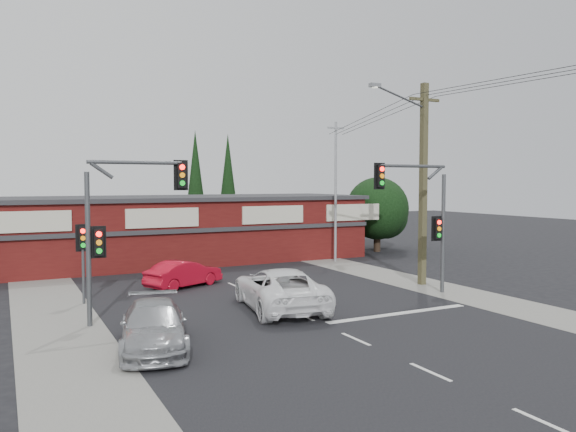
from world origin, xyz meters
name	(u,v)px	position (x,y,z in m)	size (l,w,h in m)	color
ground	(302,315)	(0.00, 0.00, 0.00)	(120.00, 120.00, 0.00)	black
road_strip	(250,293)	(0.00, 5.00, 0.01)	(14.00, 70.00, 0.01)	black
verge_left	(53,312)	(-8.50, 5.00, 0.01)	(3.00, 70.00, 0.02)	gray
verge_right	(397,278)	(8.50, 5.00, 0.01)	(3.00, 70.00, 0.02)	gray
stop_line	(399,314)	(3.50, -1.50, 0.01)	(6.50, 0.35, 0.01)	silver
white_suv	(280,289)	(-0.26, 1.38, 0.83)	(2.76, 6.00, 1.67)	white
silver_suv	(154,326)	(-6.11, -1.69, 0.70)	(1.97, 4.85, 1.41)	#A8AAAD
red_sedan	(184,274)	(-2.33, 7.82, 0.66)	(1.40, 4.01, 1.32)	#B90B1F
lane_dashes	(248,292)	(0.00, 5.21, 0.01)	(0.12, 48.02, 0.01)	silver
shop_building	(162,229)	(-0.99, 16.99, 2.13)	(27.30, 8.40, 4.22)	#470F0E
tree_cluster	(376,212)	(14.69, 15.44, 2.90)	(5.90, 5.10, 5.50)	#2D2116
conifer_near	(196,178)	(3.50, 24.00, 5.48)	(1.80, 1.80, 9.25)	#2D2116
conifer_far	(228,178)	(7.00, 26.00, 5.48)	(1.80, 1.80, 9.25)	#2D2116
traffic_mast_left	(119,216)	(-6.43, 2.00, 3.93)	(3.77, 0.27, 5.97)	#47494C
traffic_mast_right	(424,208)	(6.86, 1.00, 3.95)	(3.96, 0.27, 5.97)	#47494C
pedestal_signal	(83,247)	(-7.20, 6.01, 2.41)	(0.55, 0.27, 3.38)	#47494C
utility_pole	(421,177)	(8.36, 2.99, 5.40)	(4.38, 0.59, 10.00)	#4E492B
steel_pole	(336,189)	(9.00, 12.00, 4.70)	(1.20, 0.16, 9.00)	gray
power_lines	(514,86)	(8.47, -2.47, 9.04)	(2.01, 29.00, 1.22)	black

